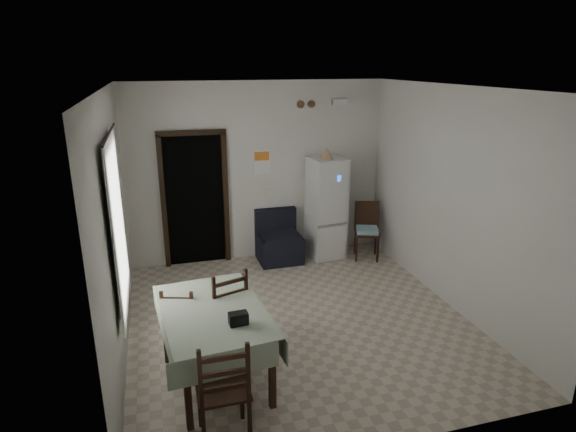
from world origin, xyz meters
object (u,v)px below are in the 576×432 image
(navy_seat, at_px, (279,237))
(dining_chair_far_left, at_px, (182,320))
(corner_chair, at_px, (367,232))
(dining_chair_near_head, at_px, (223,387))
(dining_chair_far_right, at_px, (224,309))
(dining_table, at_px, (215,344))
(fridge, at_px, (326,208))

(navy_seat, height_order, dining_chair_far_left, dining_chair_far_left)
(corner_chair, xyz_separation_m, dining_chair_near_head, (-2.92, -3.42, 0.05))
(dining_chair_far_left, distance_m, dining_chair_near_head, 1.41)
(dining_chair_far_right, bearing_deg, dining_chair_near_head, 63.65)
(dining_chair_far_right, relative_size, dining_chair_near_head, 0.99)
(dining_chair_near_head, bearing_deg, corner_chair, -130.05)
(corner_chair, xyz_separation_m, dining_chair_far_left, (-3.16, -2.03, -0.04))
(dining_chair_far_left, bearing_deg, navy_seat, -109.02)
(navy_seat, height_order, corner_chair, corner_chair)
(navy_seat, bearing_deg, dining_table, -117.37)
(fridge, xyz_separation_m, dining_chair_near_head, (-2.29, -3.70, -0.32))
(fridge, xyz_separation_m, corner_chair, (0.63, -0.28, -0.38))
(fridge, height_order, dining_chair_far_left, fridge)
(fridge, bearing_deg, dining_table, -135.00)
(navy_seat, bearing_deg, corner_chair, -11.42)
(fridge, height_order, corner_chair, fridge)
(dining_chair_far_right, bearing_deg, fridge, -148.99)
(navy_seat, xyz_separation_m, dining_chair_far_left, (-1.72, -2.31, 0.02))
(fridge, relative_size, corner_chair, 1.81)
(dining_chair_far_left, bearing_deg, dining_table, 137.73)
(navy_seat, xyz_separation_m, dining_chair_far_right, (-1.26, -2.34, 0.10))
(dining_table, relative_size, dining_chair_far_right, 1.47)
(navy_seat, relative_size, dining_chair_far_right, 0.81)
(fridge, bearing_deg, dining_chair_far_right, -138.05)
(corner_chair, height_order, dining_chair_far_right, dining_chair_far_right)
(dining_chair_far_left, bearing_deg, fridge, -119.92)
(dining_chair_far_left, height_order, dining_chair_near_head, dining_chair_near_head)
(dining_chair_far_left, height_order, dining_chair_far_right, dining_chair_far_right)
(dining_table, bearing_deg, corner_chair, 35.93)
(dining_chair_far_right, bearing_deg, corner_chair, -160.14)
(corner_chair, height_order, dining_table, corner_chair)
(fridge, distance_m, dining_chair_far_right, 3.14)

